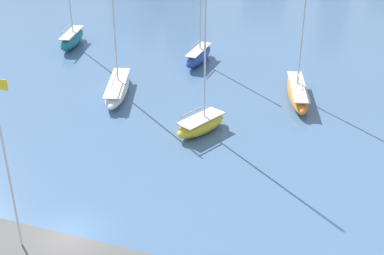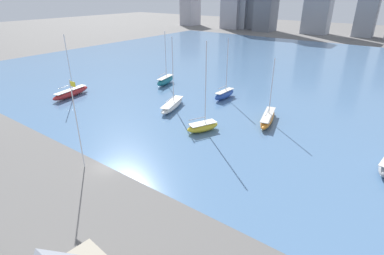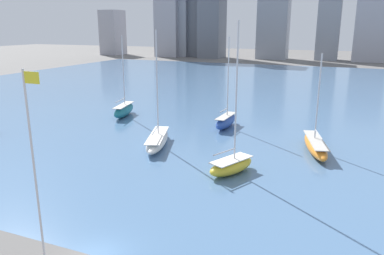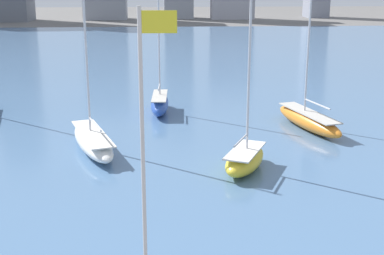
{
  "view_description": "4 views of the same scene",
  "coord_description": "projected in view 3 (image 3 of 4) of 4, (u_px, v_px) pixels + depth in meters",
  "views": [
    {
      "loc": [
        18.71,
        -26.37,
        25.31
      ],
      "look_at": [
        5.29,
        12.41,
        3.64
      ],
      "focal_mm": 50.0,
      "sensor_mm": 36.0,
      "label": 1
    },
    {
      "loc": [
        32.28,
        -22.6,
        23.4
      ],
      "look_at": [
        7.15,
        11.07,
        4.17
      ],
      "focal_mm": 28.0,
      "sensor_mm": 36.0,
      "label": 2
    },
    {
      "loc": [
        14.77,
        -18.44,
        15.42
      ],
      "look_at": [
        0.26,
        16.67,
        5.15
      ],
      "focal_mm": 35.0,
      "sensor_mm": 36.0,
      "label": 3
    },
    {
      "loc": [
        -1.96,
        -18.98,
        13.91
      ],
      "look_at": [
        0.23,
        17.89,
        3.52
      ],
      "focal_mm": 50.0,
      "sensor_mm": 36.0,
      "label": 4
    }
  ],
  "objects": [
    {
      "name": "sailboat_blue",
      "position": [
        226.0,
        121.0,
        58.82
      ],
      "size": [
        2.14,
        7.61,
        13.96
      ],
      "rotation": [
        0.0,
        0.0,
        -0.04
      ],
      "color": "#284CA8",
      "rests_on": "harbor_water"
    },
    {
      "name": "harbor_water",
      "position": [
        277.0,
        94.0,
        88.37
      ],
      "size": [
        180.0,
        140.0,
        0.0
      ],
      "color": "#4C7099",
      "rests_on": "ground_plane"
    },
    {
      "name": "sailboat_teal",
      "position": [
        124.0,
        110.0,
        66.27
      ],
      "size": [
        3.64,
        8.39,
        13.92
      ],
      "rotation": [
        0.0,
        0.0,
        0.21
      ],
      "color": "#1E757F",
      "rests_on": "harbor_water"
    },
    {
      "name": "sailboat_orange",
      "position": [
        315.0,
        145.0,
        47.35
      ],
      "size": [
        4.81,
        10.99,
        12.3
      ],
      "rotation": [
        0.0,
        0.0,
        0.26
      ],
      "color": "orange",
      "rests_on": "harbor_water"
    },
    {
      "name": "distant_city_skyline",
      "position": [
        313.0,
        5.0,
        171.85
      ],
      "size": [
        218.33,
        22.46,
        71.87
      ],
      "color": "#9E9EA8",
      "rests_on": "ground_plane"
    },
    {
      "name": "sailboat_white",
      "position": [
        157.0,
        140.0,
        49.75
      ],
      "size": [
        5.63,
        10.94,
        15.07
      ],
      "rotation": [
        0.0,
        0.0,
        0.32
      ],
      "color": "white",
      "rests_on": "harbor_water"
    },
    {
      "name": "sailboat_yellow",
      "position": [
        231.0,
        165.0,
        40.43
      ],
      "size": [
        4.74,
        6.68,
        16.03
      ],
      "rotation": [
        0.0,
        0.0,
        -0.43
      ],
      "color": "yellow",
      "rests_on": "harbor_water"
    },
    {
      "name": "flag_pole",
      "position": [
        35.0,
        167.0,
        23.15
      ],
      "size": [
        1.24,
        0.14,
        13.08
      ],
      "color": "silver",
      "rests_on": "ground_plane"
    }
  ]
}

